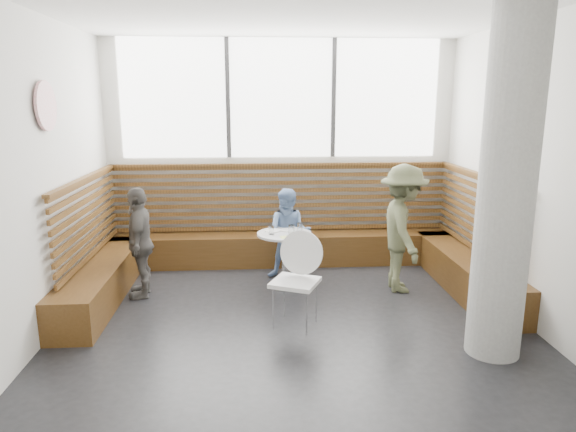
{
  "coord_description": "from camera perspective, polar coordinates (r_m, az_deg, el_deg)",
  "views": [
    {
      "loc": [
        -0.4,
        -4.97,
        2.37
      ],
      "look_at": [
        0.0,
        1.0,
        1.0
      ],
      "focal_mm": 32.0,
      "sensor_mm": 36.0,
      "label": 1
    }
  ],
  "objects": [
    {
      "name": "room",
      "position": [
        5.05,
        0.76,
        4.15
      ],
      "size": [
        5.0,
        5.0,
        3.2
      ],
      "color": "silver",
      "rests_on": "ground"
    },
    {
      "name": "booth",
      "position": [
        7.03,
        -0.42,
        -3.31
      ],
      "size": [
        5.0,
        2.5,
        1.44
      ],
      "color": "#432A10",
      "rests_on": "ground"
    },
    {
      "name": "concrete_column",
      "position": [
        4.98,
        23.15,
        2.97
      ],
      "size": [
        0.5,
        0.5,
        3.2
      ],
      "primitive_type": "cylinder",
      "color": "gray",
      "rests_on": "ground"
    },
    {
      "name": "wall_art",
      "position": [
        5.75,
        -25.31,
        11.0
      ],
      "size": [
        0.03,
        0.5,
        0.5
      ],
      "primitive_type": "cylinder",
      "rotation": [
        0.0,
        1.57,
        0.0
      ],
      "color": "white",
      "rests_on": "room"
    },
    {
      "name": "cafe_table",
      "position": [
        6.56,
        -0.43,
        -3.59
      ],
      "size": [
        0.69,
        0.69,
        0.71
      ],
      "color": "silver",
      "rests_on": "ground"
    },
    {
      "name": "cafe_chair",
      "position": [
        5.47,
        0.74,
        -6.13
      ],
      "size": [
        0.48,
        0.47,
        1.0
      ],
      "rotation": [
        0.0,
        0.0,
        -0.43
      ],
      "color": "white",
      "rests_on": "ground"
    },
    {
      "name": "adult_man",
      "position": [
        6.52,
        12.63,
        -1.36
      ],
      "size": [
        0.64,
        1.06,
        1.6
      ],
      "primitive_type": "imported",
      "rotation": [
        0.0,
        0.0,
        1.53
      ],
      "color": "#52573A",
      "rests_on": "ground"
    },
    {
      "name": "child_back",
      "position": [
        6.83,
        0.15,
        -2.04
      ],
      "size": [
        0.67,
        0.56,
        1.22
      ],
      "primitive_type": "imported",
      "rotation": [
        0.0,
        0.0,
        -0.19
      ],
      "color": "#6D8CBD",
      "rests_on": "ground"
    },
    {
      "name": "child_left",
      "position": [
        6.45,
        -16.11,
        -2.83
      ],
      "size": [
        0.39,
        0.82,
        1.36
      ],
      "primitive_type": "imported",
      "rotation": [
        0.0,
        0.0,
        -1.49
      ],
      "color": "#54514C",
      "rests_on": "ground"
    },
    {
      "name": "plate_near",
      "position": [
        6.6,
        -1.73,
        -1.62
      ],
      "size": [
        0.21,
        0.21,
        0.01
      ],
      "primitive_type": "cylinder",
      "color": "white",
      "rests_on": "cafe_table"
    },
    {
      "name": "plate_far",
      "position": [
        6.62,
        -0.08,
        -1.59
      ],
      "size": [
        0.18,
        0.18,
        0.01
      ],
      "primitive_type": "cylinder",
      "color": "white",
      "rests_on": "cafe_table"
    },
    {
      "name": "glass_left",
      "position": [
        6.43,
        -1.85,
        -1.58
      ],
      "size": [
        0.07,
        0.07,
        0.11
      ],
      "primitive_type": "cylinder",
      "color": "white",
      "rests_on": "cafe_table"
    },
    {
      "name": "glass_mid",
      "position": [
        6.44,
        0.39,
        -1.51
      ],
      "size": [
        0.08,
        0.08,
        0.12
      ],
      "primitive_type": "cylinder",
      "color": "white",
      "rests_on": "cafe_table"
    },
    {
      "name": "glass_right",
      "position": [
        6.57,
        1.32,
        -1.25
      ],
      "size": [
        0.07,
        0.07,
        0.11
      ],
      "primitive_type": "cylinder",
      "color": "white",
      "rests_on": "cafe_table"
    },
    {
      "name": "menu_card",
      "position": [
        6.31,
        0.03,
        -2.35
      ],
      "size": [
        0.21,
        0.16,
        0.0
      ],
      "primitive_type": "cube",
      "rotation": [
        0.0,
        0.0,
        0.17
      ],
      "color": "#A5C64C",
      "rests_on": "cafe_table"
    }
  ]
}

